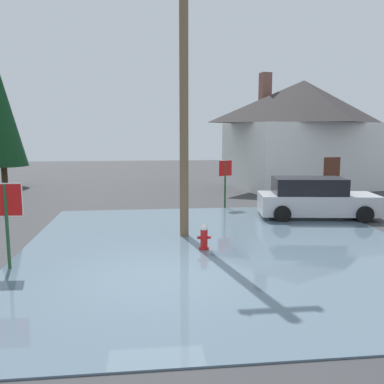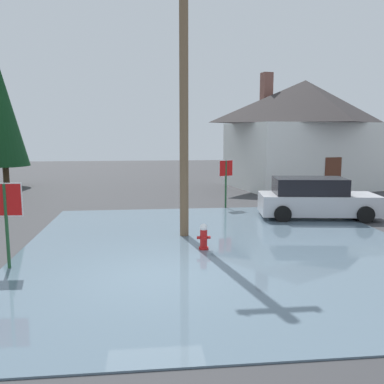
% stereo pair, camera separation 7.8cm
% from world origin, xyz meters
% --- Properties ---
extents(ground_plane, '(80.00, 80.00, 0.10)m').
position_xyz_m(ground_plane, '(0.00, 0.00, -0.05)').
color(ground_plane, '#38383A').
extents(flood_puddle, '(11.46, 12.22, 0.03)m').
position_xyz_m(flood_puddle, '(1.97, 2.33, 0.02)').
color(flood_puddle, slate).
rests_on(flood_puddle, ground).
extents(lane_stop_bar, '(3.71, 0.62, 0.01)m').
position_xyz_m(lane_stop_bar, '(0.36, -1.80, 0.00)').
color(lane_stop_bar, silver).
rests_on(lane_stop_bar, ground).
extents(stop_sign_near, '(0.82, 0.08, 2.15)m').
position_xyz_m(stop_sign_near, '(-3.57, 1.00, 1.53)').
color(stop_sign_near, '#1E4C28').
rests_on(stop_sign_near, ground).
extents(fire_hydrant, '(0.39, 0.33, 0.77)m').
position_xyz_m(fire_hydrant, '(1.42, 2.11, 0.38)').
color(fire_hydrant, red).
rests_on(fire_hydrant, ground).
extents(utility_pole, '(1.60, 0.28, 8.92)m').
position_xyz_m(utility_pole, '(1.01, 3.76, 4.64)').
color(utility_pole, brown).
rests_on(utility_pole, ground).
extents(stop_sign_far, '(0.66, 0.30, 2.14)m').
position_xyz_m(stop_sign_far, '(3.28, 8.55, 1.52)').
color(stop_sign_far, '#1E4C28').
rests_on(stop_sign_far, ground).
extents(house, '(9.77, 8.07, 6.92)m').
position_xyz_m(house, '(9.29, 15.10, 3.33)').
color(house, silver).
rests_on(house, ground).
extents(parked_car, '(4.69, 2.45, 1.59)m').
position_xyz_m(parked_car, '(6.38, 6.08, 0.76)').
color(parked_car, silver).
rests_on(parked_car, ground).
extents(pine_tree_short_left, '(2.90, 2.90, 7.26)m').
position_xyz_m(pine_tree_short_left, '(-8.80, 16.96, 4.27)').
color(pine_tree_short_left, '#4C3823').
rests_on(pine_tree_short_left, ground).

